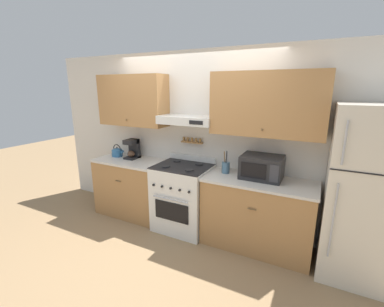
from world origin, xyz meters
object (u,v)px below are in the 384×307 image
at_px(microwave, 262,167).
at_px(utensil_crock, 226,167).
at_px(stove_range, 183,197).
at_px(tea_kettle, 117,152).
at_px(coffee_maker, 133,149).
at_px(refrigerator, 366,196).

bearing_deg(microwave, utensil_crock, -177.84).
distance_m(stove_range, tea_kettle, 1.41).
xyz_separation_m(microwave, utensil_crock, (-0.47, -0.02, -0.06)).
distance_m(coffee_maker, utensil_crock, 1.60).
relative_size(stove_range, utensil_crock, 3.45).
bearing_deg(microwave, coffee_maker, 179.70).
xyz_separation_m(stove_range, microwave, (1.08, 0.13, 0.58)).
height_order(stove_range, tea_kettle, tea_kettle).
height_order(stove_range, refrigerator, refrigerator).
bearing_deg(refrigerator, tea_kettle, 178.03).
bearing_deg(coffee_maker, microwave, -0.30).
xyz_separation_m(coffee_maker, microwave, (2.08, -0.01, -0.01)).
relative_size(refrigerator, microwave, 3.71).
height_order(tea_kettle, coffee_maker, coffee_maker).
distance_m(stove_range, utensil_crock, 0.80).
distance_m(stove_range, refrigerator, 2.23).
bearing_deg(tea_kettle, utensil_crock, 0.00).
height_order(coffee_maker, microwave, coffee_maker).
height_order(refrigerator, tea_kettle, refrigerator).
bearing_deg(utensil_crock, tea_kettle, -180.00).
bearing_deg(utensil_crock, coffee_maker, 178.97).
bearing_deg(microwave, stove_range, -173.32).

